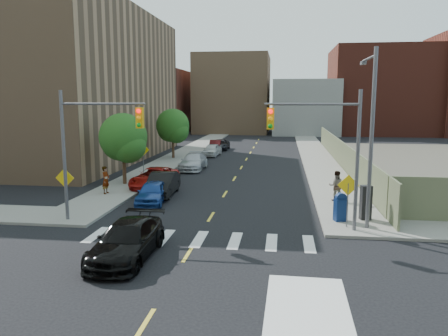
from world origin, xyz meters
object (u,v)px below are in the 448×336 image
(pedestrian_east, at_px, (336,186))
(parked_car_blue, at_px, (152,192))
(parked_car_black, at_px, (162,184))
(parked_car_red, at_px, (154,178))
(pedestrian_west, at_px, (106,180))
(parked_car_white, at_px, (212,150))
(parked_car_maroon, at_px, (215,145))
(payphone, at_px, (366,203))
(black_sedan, at_px, (127,241))
(parked_car_silver, at_px, (194,162))
(mailbox, at_px, (341,207))
(parked_car_grey, at_px, (220,145))

(pedestrian_east, bearing_deg, parked_car_blue, 12.18)
(parked_car_black, xyz_separation_m, parked_car_red, (-1.30, 2.51, -0.04))
(parked_car_blue, distance_m, pedestrian_west, 4.18)
(pedestrian_east, bearing_deg, parked_car_white, -58.03)
(parked_car_maroon, bearing_deg, payphone, -70.83)
(parked_car_blue, bearing_deg, parked_car_red, 99.92)
(black_sedan, bearing_deg, parked_car_silver, 95.07)
(black_sedan, bearing_deg, payphone, 32.95)
(parked_car_silver, xyz_separation_m, parked_car_white, (0.11, 10.00, -0.04))
(parked_car_maroon, bearing_deg, parked_car_blue, -92.41)
(parked_car_red, distance_m, black_sedan, 14.68)
(parked_car_blue, xyz_separation_m, pedestrian_west, (-3.79, 1.72, 0.39))
(parked_car_black, relative_size, mailbox, 3.13)
(parked_car_white, height_order, pedestrian_east, pedestrian_east)
(mailbox, bearing_deg, pedestrian_west, 144.78)
(parked_car_maroon, distance_m, black_sedan, 38.49)
(parked_car_blue, bearing_deg, black_sedan, -84.30)
(parked_car_black, bearing_deg, parked_car_maroon, 88.40)
(pedestrian_west, relative_size, pedestrian_east, 0.98)
(parked_car_grey, xyz_separation_m, payphone, (12.59, -32.52, 0.40))
(pedestrian_west, bearing_deg, parked_car_blue, -108.83)
(black_sedan, bearing_deg, parked_car_red, 102.55)
(parked_car_grey, distance_m, mailbox, 34.85)
(parked_car_blue, xyz_separation_m, parked_car_black, (0.00, 2.31, 0.08))
(parked_car_silver, height_order, parked_car_maroon, parked_car_silver)
(mailbox, bearing_deg, payphone, 1.78)
(parked_car_red, distance_m, parked_car_maroon, 24.09)
(parked_car_white, relative_size, pedestrian_east, 2.19)
(parked_car_red, xyz_separation_m, parked_car_white, (1.30, 18.61, -0.03))
(parked_car_red, distance_m, pedestrian_west, 3.99)
(parked_car_black, xyz_separation_m, mailbox, (11.22, -5.40, 0.10))
(parked_car_black, height_order, parked_car_maroon, parked_car_black)
(mailbox, bearing_deg, parked_car_blue, 147.15)
(parked_car_white, bearing_deg, parked_car_silver, -85.20)
(pedestrian_east, bearing_deg, parked_car_maroon, -62.22)
(pedestrian_east, bearing_deg, parked_car_red, -9.84)
(parked_car_red, height_order, parked_car_white, parked_car_red)
(pedestrian_west, bearing_deg, parked_car_grey, -2.06)
(black_sedan, relative_size, payphone, 2.84)
(parked_car_grey, distance_m, pedestrian_west, 28.43)
(parked_car_white, relative_size, pedestrian_west, 2.23)
(parked_car_black, xyz_separation_m, pedestrian_west, (-3.79, -0.59, 0.31))
(parked_car_red, height_order, pedestrian_east, pedestrian_east)
(parked_car_black, bearing_deg, pedestrian_east, -5.85)
(parked_car_silver, distance_m, black_sedan, 23.04)
(parked_car_blue, bearing_deg, parked_car_white, 84.83)
(parked_car_black, relative_size, payphone, 2.56)
(parked_car_black, distance_m, pedestrian_west, 3.85)
(parked_car_grey, relative_size, payphone, 2.61)
(parked_car_white, distance_m, mailbox, 28.80)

